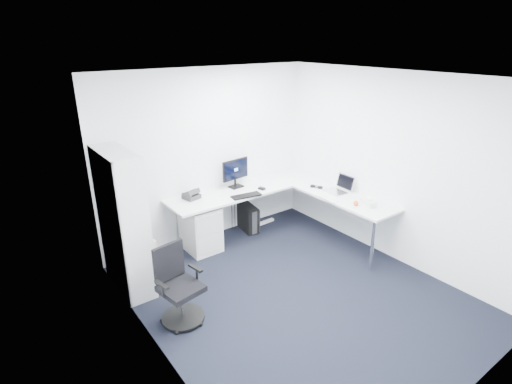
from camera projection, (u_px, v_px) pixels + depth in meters
ground at (295, 294)px, 5.15m from camera, size 4.20×4.20×0.00m
ceiling at (304, 78)px, 4.17m from camera, size 4.20×4.20×0.00m
wall_back at (208, 157)px, 6.23m from camera, size 3.60×0.02×2.70m
wall_front at (483, 279)px, 3.09m from camera, size 3.60×0.02×2.70m
wall_left at (154, 241)px, 3.66m from camera, size 0.02×4.20×2.70m
wall_right at (393, 169)px, 5.66m from camera, size 0.02×4.20×2.70m
l_desk at (263, 218)px, 6.35m from camera, size 2.79×1.56×0.81m
drawer_pedestal at (200, 228)px, 6.12m from camera, size 0.47×0.59×0.73m
bookshelf at (123, 222)px, 4.99m from camera, size 0.36×0.93×1.86m
task_chair at (181, 286)px, 4.51m from camera, size 0.60×0.60×0.93m
black_pc_tower at (248, 218)px, 6.78m from camera, size 0.27×0.48×0.45m
beige_pc_tower at (146, 249)px, 5.88m from camera, size 0.22×0.39×0.35m
power_strip at (265, 222)px, 7.09m from camera, size 0.36×0.08×0.04m
monitor at (236, 173)px, 6.40m from camera, size 0.52×0.22×0.48m
black_keyboard at (246, 196)px, 6.11m from camera, size 0.48×0.23×0.02m
mouse at (262, 188)px, 6.38m from camera, size 0.09×0.12×0.03m
desk_phone at (191, 194)px, 6.01m from camera, size 0.26×0.26×0.15m
laptop at (335, 185)px, 6.23m from camera, size 0.38×0.37×0.25m
white_keyboard at (327, 198)px, 6.04m from camera, size 0.16×0.42×0.01m
headphones at (316, 186)px, 6.46m from camera, size 0.19×0.23×0.05m
orange_fruit at (356, 203)px, 5.77m from camera, size 0.07×0.07×0.07m
tissue_box at (368, 203)px, 5.77m from camera, size 0.17×0.26×0.08m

